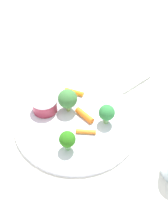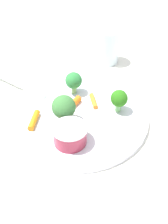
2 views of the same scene
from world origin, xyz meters
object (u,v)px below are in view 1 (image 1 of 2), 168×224
at_px(broccoli_floret_1, 67,140).
at_px(carrot_stick_2, 85,115).
at_px(plate, 77,121).
at_px(carrot_stick_1, 74,92).
at_px(fork, 128,87).
at_px(carrot_stick_0, 86,132).
at_px(broccoli_floret_2, 107,113).
at_px(broccoli_floret_0, 68,99).
at_px(sauce_cup, 45,105).

bearing_deg(broccoli_floret_1, carrot_stick_2, -40.18).
bearing_deg(carrot_stick_2, plate, 88.86).
distance_m(carrot_stick_1, fork, 0.15).
relative_size(plate, carrot_stick_0, 6.44).
relative_size(broccoli_floret_2, carrot_stick_1, 1.01).
xyz_separation_m(broccoli_floret_0, broccoli_floret_2, (-0.07, -0.07, -0.00)).
relative_size(broccoli_floret_1, carrot_stick_1, 0.97).
bearing_deg(fork, carrot_stick_1, 81.33).
bearing_deg(broccoli_floret_0, carrot_stick_2, -140.55).
height_order(sauce_cup, broccoli_floret_1, broccoli_floret_1).
bearing_deg(carrot_stick_0, carrot_stick_2, -14.81).
xyz_separation_m(plate, fork, (0.07, -0.17, 0.01)).
relative_size(plate, broccoli_floret_1, 5.91).
bearing_deg(sauce_cup, broccoli_floret_2, -124.33).
distance_m(sauce_cup, broccoli_floret_2, 0.15).
bearing_deg(broccoli_floret_0, sauce_cup, 70.55).
xyz_separation_m(plate, sauce_cup, (0.05, 0.06, 0.02)).
height_order(broccoli_floret_0, carrot_stick_2, broccoli_floret_0).
relative_size(sauce_cup, carrot_stick_2, 1.22).
xyz_separation_m(sauce_cup, broccoli_floret_0, (-0.02, -0.05, 0.02)).
bearing_deg(plate, broccoli_floret_1, 150.14).
distance_m(broccoli_floret_0, carrot_stick_1, 0.07).
height_order(plate, broccoli_floret_2, broccoli_floret_2).
bearing_deg(carrot_stick_0, broccoli_floret_0, 12.12).
bearing_deg(sauce_cup, carrot_stick_0, -145.10).
relative_size(broccoli_floret_0, carrot_stick_1, 1.19).
xyz_separation_m(sauce_cup, broccoli_floret_1, (-0.13, -0.02, 0.01)).
bearing_deg(sauce_cup, plate, -130.89).
distance_m(broccoli_floret_2, carrot_stick_2, 0.06).
height_order(broccoli_floret_1, fork, broccoli_floret_1).
bearing_deg(carrot_stick_1, broccoli_floret_0, 149.06).
height_order(broccoli_floret_0, broccoli_floret_1, broccoli_floret_0).
height_order(carrot_stick_2, fork, carrot_stick_2).
height_order(carrot_stick_0, carrot_stick_1, carrot_stick_1).
bearing_deg(carrot_stick_2, fork, -65.64).
height_order(sauce_cup, carrot_stick_1, sauce_cup).
bearing_deg(sauce_cup, broccoli_floret_1, -170.89).
distance_m(carrot_stick_0, carrot_stick_2, 0.05).
distance_m(broccoli_floret_1, broccoli_floret_2, 0.11).
bearing_deg(broccoli_floret_2, carrot_stick_2, 54.32).
distance_m(broccoli_floret_2, fork, 0.14).
distance_m(broccoli_floret_0, fork, 0.18).
bearing_deg(broccoli_floret_2, broccoli_floret_0, 47.29).
xyz_separation_m(carrot_stick_0, carrot_stick_1, (0.13, -0.01, 0.00)).
bearing_deg(sauce_cup, carrot_stick_2, -123.61).
bearing_deg(plate, carrot_stick_2, -91.14).
relative_size(carrot_stick_0, fork, 0.25).
bearing_deg(sauce_cup, broccoli_floret_0, -109.45).
bearing_deg(broccoli_floret_2, carrot_stick_0, 105.85).
xyz_separation_m(sauce_cup, broccoli_floret_2, (-0.09, -0.13, 0.01)).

